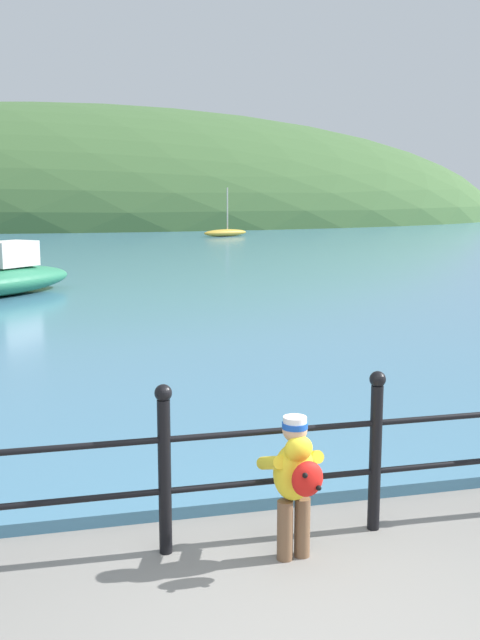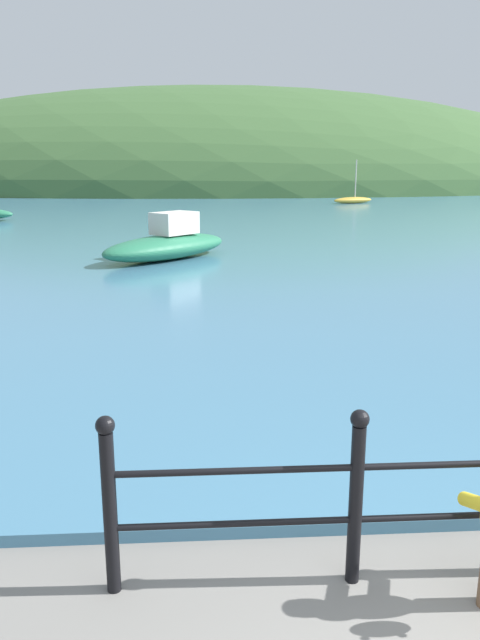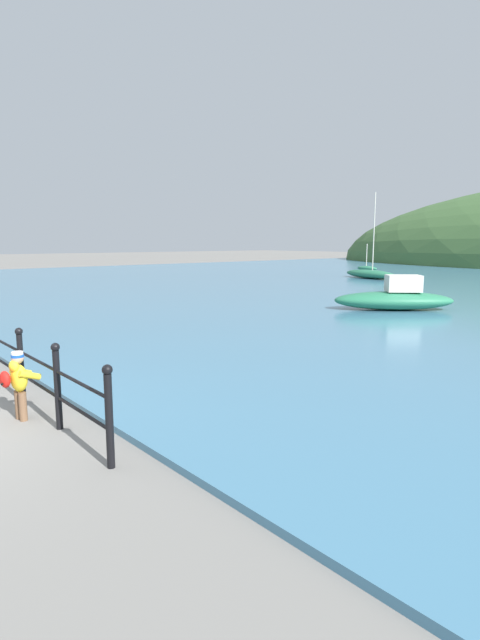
{
  "view_description": "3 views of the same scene",
  "coord_description": "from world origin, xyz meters",
  "px_view_note": "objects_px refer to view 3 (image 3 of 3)",
  "views": [
    {
      "loc": [
        -1.37,
        -3.35,
        2.47
      ],
      "look_at": [
        1.1,
        6.55,
        0.74
      ],
      "focal_mm": 42.0,
      "sensor_mm": 36.0,
      "label": 1
    },
    {
      "loc": [
        -1.66,
        -2.02,
        2.69
      ],
      "look_at": [
        -1.19,
        5.43,
        0.79
      ],
      "focal_mm": 35.0,
      "sensor_mm": 36.0,
      "label": 2
    },
    {
      "loc": [
        7.45,
        -0.85,
        2.55
      ],
      "look_at": [
        0.29,
        5.25,
        1.07
      ],
      "focal_mm": 28.0,
      "sensor_mm": 36.0,
      "label": 3
    }
  ],
  "objects_px": {
    "child_in_coat": "(18,379)",
    "boat_blue_hull": "(367,268)",
    "boat_mid_harbor": "(370,274)",
    "boat_green_fishing": "(395,298)"
  },
  "relations": [
    {
      "from": "boat_blue_hull",
      "to": "boat_green_fishing",
      "type": "relative_size",
      "value": 0.6
    },
    {
      "from": "child_in_coat",
      "to": "boat_blue_hull",
      "type": "bearing_deg",
      "value": 118.16
    },
    {
      "from": "child_in_coat",
      "to": "boat_blue_hull",
      "type": "xyz_separation_m",
      "value": [
        -18.03,
        33.68,
        -0.3
      ]
    },
    {
      "from": "boat_blue_hull",
      "to": "boat_green_fishing",
      "type": "xyz_separation_m",
      "value": [
        15.31,
        -19.84,
        0.2
      ]
    },
    {
      "from": "boat_mid_harbor",
      "to": "boat_blue_hull",
      "type": "distance_m",
      "value": 9.31
    },
    {
      "from": "child_in_coat",
      "to": "boat_green_fishing",
      "type": "relative_size",
      "value": 0.25
    },
    {
      "from": "child_in_coat",
      "to": "boat_green_fishing",
      "type": "bearing_deg",
      "value": 101.13
    },
    {
      "from": "boat_mid_harbor",
      "to": "boat_green_fishing",
      "type": "xyz_separation_m",
      "value": [
        9.76,
        -12.36,
        0.1
      ]
    },
    {
      "from": "child_in_coat",
      "to": "boat_mid_harbor",
      "type": "height_order",
      "value": "boat_mid_harbor"
    },
    {
      "from": "child_in_coat",
      "to": "boat_blue_hull",
      "type": "height_order",
      "value": "boat_blue_hull"
    }
  ]
}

